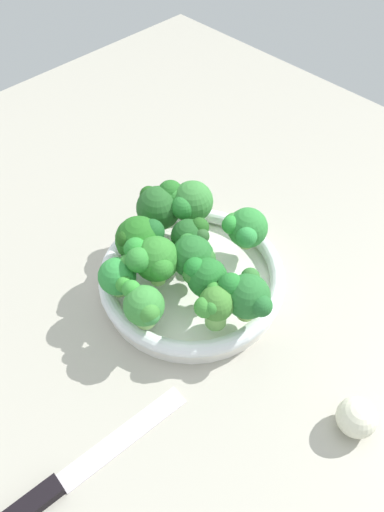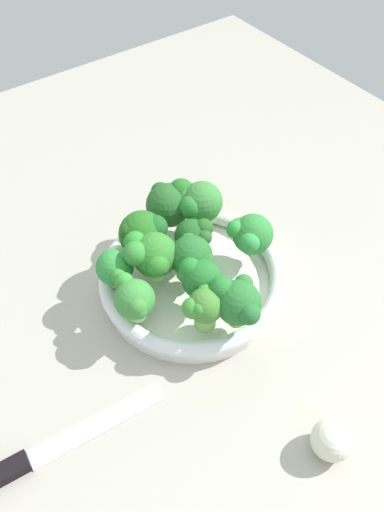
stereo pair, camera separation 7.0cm
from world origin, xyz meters
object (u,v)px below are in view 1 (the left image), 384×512
at_px(bowl, 192,278).
at_px(broccoli_floret_9, 247,295).
at_px(broccoli_floret_11, 189,203).
at_px(broccoli_floret_4, 190,236).
at_px(knife, 60,484).
at_px(broccoli_floret_7, 193,257).
at_px(broccoli_floret_1, 215,305).
at_px(broccoli_floret_6, 205,277).
at_px(broccoli_floret_5, 118,276).
at_px(garlic_bulb, 357,417).
at_px(broccoli_floret_8, 144,307).
at_px(broccoli_floret_2, 160,205).
at_px(broccoli_floret_10, 140,238).
at_px(broccoli_floret_3, 245,228).
at_px(broccoli_floret_0, 152,259).

relative_size(bowl, broccoli_floret_9, 3.57).
distance_m(bowl, broccoli_floret_11, 0.11).
relative_size(broccoli_floret_4, broccoli_floret_11, 0.79).
bearing_deg(knife, broccoli_floret_7, -163.08).
xyz_separation_m(broccoli_floret_1, knife, (0.26, 0.01, -0.07)).
bearing_deg(broccoli_floret_6, broccoli_floret_1, 59.83).
bearing_deg(broccoli_floret_5, broccoli_floret_9, 122.70).
relative_size(broccoli_floret_4, broccoli_floret_5, 1.03).
height_order(broccoli_floret_1, broccoli_floret_9, broccoli_floret_9).
distance_m(knife, garlic_bulb, 0.35).
bearing_deg(broccoli_floret_8, broccoli_floret_6, 165.39).
height_order(broccoli_floret_2, broccoli_floret_10, broccoli_floret_10).
xyz_separation_m(broccoli_floret_5, broccoli_floret_7, (-0.09, 0.05, 0.00)).
relative_size(broccoli_floret_2, knife, 0.28).
height_order(broccoli_floret_2, broccoli_floret_3, broccoli_floret_2).
xyz_separation_m(broccoli_floret_3, broccoli_floret_5, (0.18, -0.06, -0.00)).
height_order(broccoli_floret_10, broccoli_floret_11, broccoli_floret_11).
xyz_separation_m(broccoli_floret_1, broccoli_floret_9, (-0.04, 0.02, 0.00)).
xyz_separation_m(broccoli_floret_0, broccoli_floret_2, (-0.08, -0.07, -0.01)).
distance_m(broccoli_floret_1, garlic_bulb, 0.21).
distance_m(broccoli_floret_1, broccoli_floret_8, 0.09).
bearing_deg(broccoli_floret_2, broccoli_floret_6, 70.55).
bearing_deg(broccoli_floret_7, bowl, -126.94).
xyz_separation_m(broccoli_floret_4, broccoli_floret_7, (0.03, 0.03, 0.00)).
relative_size(broccoli_floret_6, knife, 0.25).
xyz_separation_m(broccoli_floret_4, broccoli_floret_11, (-0.04, -0.04, 0.01)).
distance_m(broccoli_floret_9, broccoli_floret_10, 0.17).
relative_size(broccoli_floret_3, broccoli_floret_8, 0.99).
height_order(broccoli_floret_11, knife, broccoli_floret_11).
distance_m(broccoli_floret_7, broccoli_floret_11, 0.10).
relative_size(broccoli_floret_8, broccoli_floret_10, 0.87).
bearing_deg(broccoli_floret_0, bowl, 156.07).
bearing_deg(broccoli_floret_1, broccoli_floret_9, 152.74).
relative_size(broccoli_floret_2, broccoli_floret_10, 1.00).
xyz_separation_m(broccoli_floret_3, knife, (0.39, 0.08, -0.07)).
distance_m(broccoli_floret_0, garlic_bulb, 0.32).
distance_m(broccoli_floret_0, broccoli_floret_8, 0.07).
relative_size(broccoli_floret_11, knife, 0.29).
relative_size(broccoli_floret_0, broccoli_floret_8, 1.18).
xyz_separation_m(broccoli_floret_4, broccoli_floret_8, (0.13, 0.05, 0.00)).
xyz_separation_m(broccoli_floret_8, knife, (0.20, 0.08, -0.07)).
bearing_deg(broccoli_floret_1, broccoli_floret_8, -44.87).
bearing_deg(garlic_bulb, broccoli_floret_0, -82.41).
xyz_separation_m(bowl, broccoli_floret_8, (0.10, 0.02, 0.05)).
height_order(broccoli_floret_6, garlic_bulb, broccoli_floret_6).
distance_m(broccoli_floret_6, broccoli_floret_11, 0.14).
bearing_deg(broccoli_floret_4, broccoli_floret_9, 78.53).
bearing_deg(broccoli_floret_2, bowl, 72.58).
xyz_separation_m(broccoli_floret_0, broccoli_floret_10, (-0.01, -0.04, -0.00)).
xyz_separation_m(broccoli_floret_2, broccoli_floret_9, (0.04, 0.20, 0.00)).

